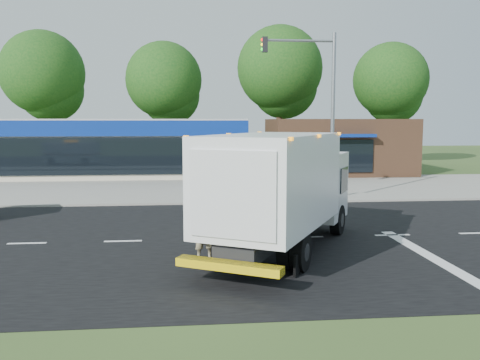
# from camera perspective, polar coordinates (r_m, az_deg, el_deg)

# --- Properties ---
(ground) EXTENTS (120.00, 120.00, 0.00)m
(ground) POSITION_cam_1_polar(r_m,az_deg,el_deg) (17.20, 7.38, -6.42)
(ground) COLOR #385123
(ground) RESTS_ON ground
(road_asphalt) EXTENTS (60.00, 14.00, 0.02)m
(road_asphalt) POSITION_cam_1_polar(r_m,az_deg,el_deg) (17.20, 7.38, -6.40)
(road_asphalt) COLOR black
(road_asphalt) RESTS_ON ground
(sidewalk) EXTENTS (60.00, 2.40, 0.12)m
(sidewalk) POSITION_cam_1_polar(r_m,az_deg,el_deg) (25.10, 3.19, -2.09)
(sidewalk) COLOR gray
(sidewalk) RESTS_ON ground
(parking_apron) EXTENTS (60.00, 9.00, 0.02)m
(parking_apron) POSITION_cam_1_polar(r_m,az_deg,el_deg) (30.80, 1.55, -0.55)
(parking_apron) COLOR gray
(parking_apron) RESTS_ON ground
(lane_markings) EXTENTS (55.20, 7.00, 0.01)m
(lane_markings) POSITION_cam_1_polar(r_m,az_deg,el_deg) (16.29, 13.12, -7.21)
(lane_markings) COLOR silver
(lane_markings) RESTS_ON road_asphalt
(ems_box_truck) EXTENTS (5.96, 8.15, 3.53)m
(ems_box_truck) POSITION_cam_1_polar(r_m,az_deg,el_deg) (14.87, 4.71, -0.48)
(ems_box_truck) COLOR black
(ems_box_truck) RESTS_ON ground
(emergency_worker) EXTENTS (0.79, 0.65, 1.96)m
(emergency_worker) POSITION_cam_1_polar(r_m,az_deg,el_deg) (14.15, -3.95, -5.25)
(emergency_worker) COLOR tan
(emergency_worker) RESTS_ON ground
(retail_strip_mall) EXTENTS (18.00, 6.20, 4.00)m
(retail_strip_mall) POSITION_cam_1_polar(r_m,az_deg,el_deg) (36.67, -13.76, 3.56)
(retail_strip_mall) COLOR beige
(retail_strip_mall) RESTS_ON ground
(brown_storefront) EXTENTS (10.00, 6.70, 4.00)m
(brown_storefront) POSITION_cam_1_polar(r_m,az_deg,el_deg) (37.92, 11.00, 3.71)
(brown_storefront) COLOR #382316
(brown_storefront) RESTS_ON ground
(traffic_signal_pole) EXTENTS (3.51, 0.25, 8.00)m
(traffic_signal_pole) POSITION_cam_1_polar(r_m,az_deg,el_deg) (24.72, 8.95, 9.01)
(traffic_signal_pole) COLOR gray
(traffic_signal_pole) RESTS_ON ground
(background_trees) EXTENTS (36.77, 7.39, 12.10)m
(background_trees) POSITION_cam_1_polar(r_m,az_deg,el_deg) (44.72, -1.81, 11.16)
(background_trees) COLOR #332114
(background_trees) RESTS_ON ground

